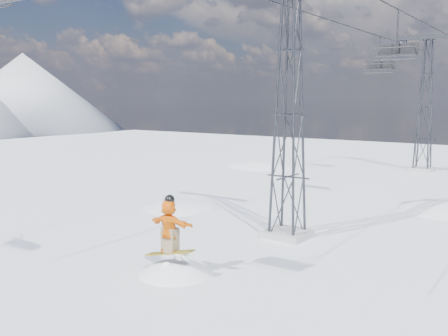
{
  "coord_description": "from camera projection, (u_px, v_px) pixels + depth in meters",
  "views": [
    {
      "loc": [
        10.84,
        -11.6,
        6.2
      ],
      "look_at": [
        0.03,
        4.1,
        3.53
      ],
      "focal_mm": 40.0,
      "sensor_mm": 36.0,
      "label": 1
    }
  ],
  "objects": [
    {
      "name": "lift_chair_far",
      "position": [
        380.0,
        66.0,
        38.27
      ],
      "size": [
        2.22,
        0.64,
        2.76
      ],
      "color": "black",
      "rests_on": "ground"
    },
    {
      "name": "snow_terrain",
      "position": [
        300.0,
        309.0,
        37.75
      ],
      "size": [
        39.0,
        37.0,
        22.0
      ],
      "color": "white",
      "rests_on": "ground"
    },
    {
      "name": "ground",
      "position": [
        153.0,
        288.0,
        16.41
      ],
      "size": [
        120.0,
        120.0,
        0.0
      ],
      "primitive_type": "plane",
      "color": "white",
      "rests_on": "ground"
    },
    {
      "name": "lift_chair_mid",
      "position": [
        397.0,
        51.0,
        26.69
      ],
      "size": [
        2.14,
        0.62,
        2.66
      ],
      "color": "black",
      "rests_on": "ground"
    },
    {
      "name": "lift_tower_far",
      "position": [
        425.0,
        107.0,
        42.13
      ],
      "size": [
        5.2,
        1.8,
        11.43
      ],
      "color": "#999999",
      "rests_on": "ground"
    },
    {
      "name": "lift_tower_near",
      "position": [
        289.0,
        115.0,
        21.73
      ],
      "size": [
        5.2,
        1.8,
        11.43
      ],
      "color": "#999999",
      "rests_on": "ground"
    },
    {
      "name": "haul_cables",
      "position": [
        377.0,
        21.0,
        30.37
      ],
      "size": [
        4.46,
        51.0,
        0.06
      ],
      "color": "black",
      "rests_on": "ground"
    },
    {
      "name": "snowboarder_jump",
      "position": [
        176.0,
        316.0,
        17.99
      ],
      "size": [
        4.4,
        4.4,
        6.86
      ],
      "color": "white",
      "rests_on": "ground"
    }
  ]
}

